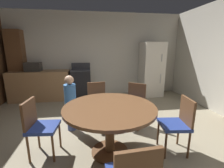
{
  "coord_description": "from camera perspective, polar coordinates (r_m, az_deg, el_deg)",
  "views": [
    {
      "loc": [
        -0.31,
        -2.3,
        1.59
      ],
      "look_at": [
        0.19,
        0.98,
        0.8
      ],
      "focal_mm": 24.78,
      "sensor_mm": 36.0,
      "label": 1
    }
  ],
  "objects": [
    {
      "name": "chair_northeast",
      "position": [
        3.24,
        8.35,
        -6.5
      ],
      "size": [
        0.56,
        0.56,
        0.87
      ],
      "rotation": [
        0.0,
        0.0,
        4.06
      ],
      "color": "brown",
      "rests_on": "ground"
    },
    {
      "name": "chair_north",
      "position": [
        3.31,
        -5.37,
        -6.0
      ],
      "size": [
        0.44,
        0.44,
        0.87
      ],
      "rotation": [
        0.0,
        0.0,
        4.83
      ],
      "color": "brown",
      "rests_on": "ground"
    },
    {
      "name": "oven_range",
      "position": [
        5.04,
        -11.28,
        0.18
      ],
      "size": [
        0.6,
        0.6,
        1.1
      ],
      "color": "black",
      "rests_on": "ground"
    },
    {
      "name": "ground_plane",
      "position": [
        2.82,
        -0.95,
        -21.07
      ],
      "size": [
        14.0,
        14.0,
        0.0
      ],
      "primitive_type": "plane",
      "color": "gray"
    },
    {
      "name": "refrigerator",
      "position": [
        5.32,
        14.31,
        5.23
      ],
      "size": [
        0.68,
        0.68,
        1.76
      ],
      "color": "silver",
      "rests_on": "ground"
    },
    {
      "name": "kitchen_counter",
      "position": [
        5.25,
        -24.74,
        -0.48
      ],
      "size": [
        1.75,
        0.6,
        0.9
      ],
      "primitive_type": "cube",
      "color": "#9E754C",
      "rests_on": "ground"
    },
    {
      "name": "microwave",
      "position": [
        5.2,
        -27.06,
        5.68
      ],
      "size": [
        0.44,
        0.32,
        0.26
      ],
      "primitive_type": "cube",
      "color": "#2D2B28",
      "rests_on": "kitchen_counter"
    },
    {
      "name": "dining_table",
      "position": [
        2.32,
        -0.85,
        -11.63
      ],
      "size": [
        1.35,
        1.35,
        0.76
      ],
      "color": "brown",
      "rests_on": "ground"
    },
    {
      "name": "wall_back",
      "position": [
        5.32,
        -5.42,
        10.66
      ],
      "size": [
        5.92,
        0.12,
        2.7
      ],
      "primitive_type": "cube",
      "color": "beige",
      "rests_on": "ground"
    },
    {
      "name": "chair_west",
      "position": [
        2.56,
        -25.45,
        -13.27
      ],
      "size": [
        0.44,
        0.44,
        0.87
      ],
      "rotation": [
        0.0,
        0.0,
        6.18
      ],
      "color": "brown",
      "rests_on": "ground"
    },
    {
      "name": "chair_east",
      "position": [
        2.6,
        23.32,
        -12.63
      ],
      "size": [
        0.44,
        0.44,
        0.87
      ],
      "rotation": [
        0.0,
        0.0,
        3.02
      ],
      "color": "brown",
      "rests_on": "ground"
    },
    {
      "name": "person_child",
      "position": [
        3.08,
        -15.06,
        -6.37
      ],
      "size": [
        0.31,
        0.31,
        1.09
      ],
      "rotation": [
        0.0,
        0.0,
        5.4
      ],
      "color": "#3D4C84",
      "rests_on": "ground"
    },
    {
      "name": "pantry_column",
      "position": [
        5.54,
        -31.39,
        5.78
      ],
      "size": [
        0.44,
        0.36,
        2.1
      ],
      "primitive_type": "cube",
      "color": "brown",
      "rests_on": "ground"
    }
  ]
}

